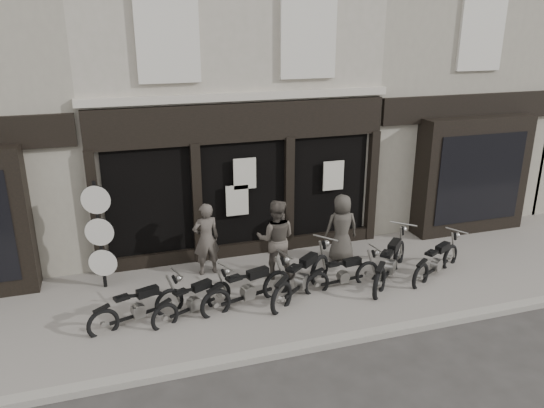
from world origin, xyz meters
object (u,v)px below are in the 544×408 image
object	(u,v)px
motorcycle_0	(138,310)
motorcycle_3	(302,280)
motorcycle_6	(437,264)
advert_sign_post	(100,240)
motorcycle_1	(194,303)
motorcycle_2	(248,291)
motorcycle_5	(390,265)
man_right	(342,228)
man_left	(206,239)
man_centre	(276,239)
motorcycle_4	(343,276)

from	to	relation	value
motorcycle_0	motorcycle_3	distance (m)	3.44
motorcycle_6	advert_sign_post	distance (m)	7.54
motorcycle_6	motorcycle_3	bearing A→B (deg)	149.81
motorcycle_6	motorcycle_1	bearing A→B (deg)	151.81
motorcycle_0	motorcycle_2	world-z (taller)	motorcycle_2
motorcycle_2	advert_sign_post	world-z (taller)	advert_sign_post
motorcycle_5	man_right	size ratio (longest dim) A/B	1.12
motorcycle_1	motorcycle_2	bearing A→B (deg)	-22.90
man_left	man_centre	distance (m)	1.60
motorcycle_0	man_left	size ratio (longest dim) A/B	1.12
motorcycle_2	man_centre	xyz separation A→B (m)	(0.94, 1.04, 0.63)
motorcycle_5	motorcycle_0	bearing A→B (deg)	136.31
man_left	advert_sign_post	world-z (taller)	advert_sign_post
motorcycle_1	man_right	xyz separation A→B (m)	(3.87, 1.46, 0.59)
motorcycle_1	man_centre	world-z (taller)	man_centre
man_right	motorcycle_4	bearing A→B (deg)	73.55
motorcycle_0	motorcycle_4	distance (m)	4.42
motorcycle_6	advert_sign_post	world-z (taller)	advert_sign_post
motorcycle_2	motorcycle_6	xyz separation A→B (m)	(4.49, -0.02, -0.02)
man_left	advert_sign_post	bearing A→B (deg)	-6.47
advert_sign_post	man_centre	bearing A→B (deg)	6.12
motorcycle_1	man_left	size ratio (longest dim) A/B	1.03
motorcycle_2	motorcycle_6	world-z (taller)	motorcycle_2
motorcycle_0	motorcycle_4	world-z (taller)	motorcycle_0
motorcycle_5	advert_sign_post	size ratio (longest dim) A/B	0.73
motorcycle_2	motorcycle_3	bearing A→B (deg)	-12.45
man_left	motorcycle_0	bearing A→B (deg)	38.36
motorcycle_6	man_centre	world-z (taller)	man_centre
man_left	man_centre	world-z (taller)	man_centre
motorcycle_3	motorcycle_4	world-z (taller)	motorcycle_3
man_centre	advert_sign_post	xyz separation A→B (m)	(-3.76, 0.62, 0.20)
motorcycle_2	motorcycle_5	world-z (taller)	motorcycle_5
motorcycle_3	motorcycle_6	bearing A→B (deg)	-39.81
motorcycle_3	motorcycle_4	distance (m)	0.99
motorcycle_3	motorcycle_5	xyz separation A→B (m)	(2.14, 0.05, 0.01)
motorcycle_5	motorcycle_3	bearing A→B (deg)	136.07
man_centre	motorcycle_5	bearing A→B (deg)	179.85
man_centre	motorcycle_2	bearing A→B (deg)	68.44
man_centre	man_right	size ratio (longest dim) A/B	1.11
motorcycle_0	man_right	distance (m)	5.18
motorcycle_2	motorcycle_4	world-z (taller)	motorcycle_2
motorcycle_4	motorcycle_5	size ratio (longest dim) A/B	1.01
man_right	motorcycle_5	bearing A→B (deg)	121.48
motorcycle_4	motorcycle_5	bearing A→B (deg)	-6.04
motorcycle_6	man_left	distance (m)	5.33
motorcycle_0	motorcycle_5	xyz separation A→B (m)	(5.57, 0.14, 0.07)
motorcycle_3	motorcycle_6	size ratio (longest dim) A/B	1.04
motorcycle_1	motorcycle_2	distance (m)	1.14
advert_sign_post	motorcycle_3	bearing A→B (deg)	-5.87
motorcycle_3	motorcycle_4	size ratio (longest dim) A/B	1.03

